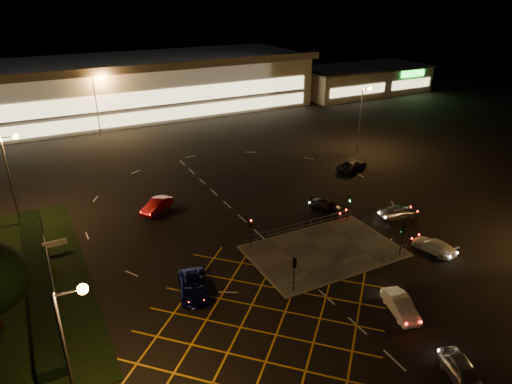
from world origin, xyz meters
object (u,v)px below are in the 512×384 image
signal_nw (251,227)px  car_east_grey (352,165)px  car_approach_white (434,246)px  car_circ_red (157,206)px  signal_ne (349,202)px  car_right_silver (398,212)px  car_queue_white (401,305)px  signal_se (402,234)px  car_left_blue (194,286)px  car_near_silver (463,372)px  signal_sw (294,267)px  car_far_dkgrey (328,206)px

signal_nw → car_east_grey: (22.29, 12.12, -1.64)m
car_east_grey → car_approach_white: (-6.79, -21.04, -0.10)m
car_circ_red → car_approach_white: car_circ_red is taller
signal_ne → car_right_silver: (5.60, -1.88, -1.63)m
car_approach_white → car_queue_white: bearing=19.8°
signal_se → car_queue_white: bearing=46.4°
car_queue_white → car_left_blue: (-13.56, 9.96, 0.02)m
car_right_silver → car_circ_red: 27.36m
car_near_silver → car_approach_white: size_ratio=0.96×
signal_sw → car_approach_white: bearing=176.5°
signal_sw → car_far_dkgrey: signal_sw is taller
signal_nw → signal_sw: bearing=-90.0°
signal_sw → signal_se: 12.00m
signal_sw → car_circ_red: signal_sw is taller
car_right_silver → car_approach_white: size_ratio=0.99×
signal_ne → car_east_grey: signal_ne is taller
signal_se → car_far_dkgrey: signal_se is taller
signal_sw → signal_nw: bearing=-90.0°
car_left_blue → car_near_silver: bearing=-39.7°
car_near_silver → car_far_dkgrey: 25.32m
car_queue_white → car_near_silver: bearing=-83.7°
car_left_blue → car_east_grey: 34.14m
car_approach_white → car_east_grey: bearing=-117.6°
signal_nw → car_right_silver: 17.77m
signal_ne → signal_sw: bearing=-146.4°
signal_se → car_right_silver: 8.44m
signal_nw → car_approach_white: (15.50, -8.92, -1.73)m
signal_se → car_east_grey: signal_se is taller
signal_nw → car_east_grey: 25.42m
signal_sw → car_left_blue: size_ratio=0.61×
car_far_dkgrey → car_east_grey: 14.15m
car_far_dkgrey → car_east_grey: bearing=20.6°
car_far_dkgrey → car_left_blue: bearing=-178.4°
signal_se → car_near_silver: (-7.37, -13.39, -1.65)m
car_circ_red → car_east_grey: bearing=52.5°
signal_se → signal_nw: same height
car_near_silver → car_circ_red: 35.16m
car_near_silver → car_left_blue: (-12.23, 17.01, 0.00)m
signal_ne → car_left_blue: bearing=-167.4°
car_queue_white → car_far_dkgrey: size_ratio=0.96×
car_left_blue → car_east_grey: (29.89, 16.49, 0.01)m
car_far_dkgrey → car_right_silver: bearing=-58.1°
signal_nw → car_circ_red: size_ratio=0.70×
car_near_silver → car_queue_white: (1.32, 7.05, -0.01)m
car_right_silver → car_east_grey: (4.69, 14.00, -0.00)m
signal_se → car_left_blue: (-19.60, 3.62, -1.65)m
car_queue_white → car_right_silver: (11.64, 12.44, 0.03)m
car_circ_red → car_left_blue: bearing=-43.3°
signal_sw → car_east_grey: signal_sw is taller
car_queue_white → car_left_blue: size_ratio=0.83×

